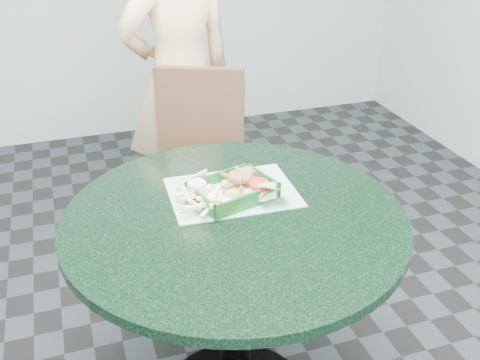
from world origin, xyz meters
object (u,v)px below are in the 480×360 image
object	(u,v)px
food_basket	(233,199)
sauce_ramekin	(198,187)
dining_chair	(207,165)
diner_person	(180,70)
crab_sandwich	(243,187)
cafe_table	(235,268)

from	to	relation	value
food_basket	sauce_ramekin	xyz separation A→B (m)	(-0.10, 0.04, 0.03)
dining_chair	diner_person	distance (m)	0.48
food_basket	crab_sandwich	xyz separation A→B (m)	(0.03, 0.00, 0.03)
diner_person	sauce_ramekin	xyz separation A→B (m)	(-0.18, -1.02, -0.04)
diner_person	crab_sandwich	distance (m)	1.06
crab_sandwich	food_basket	bearing A→B (deg)	-173.55
crab_sandwich	sauce_ramekin	distance (m)	0.14
sauce_ramekin	food_basket	bearing A→B (deg)	-24.96
diner_person	crab_sandwich	size ratio (longest dim) A/B	13.85
cafe_table	sauce_ramekin	distance (m)	0.27
dining_chair	crab_sandwich	size ratio (longest dim) A/B	7.69
food_basket	cafe_table	bearing A→B (deg)	-104.68
crab_sandwich	sauce_ramekin	size ratio (longest dim) A/B	2.19
diner_person	sauce_ramekin	world-z (taller)	diner_person
dining_chair	diner_person	xyz separation A→B (m)	(-0.02, 0.37, 0.31)
food_basket	sauce_ramekin	world-z (taller)	sauce_ramekin
diner_person	food_basket	world-z (taller)	diner_person
food_basket	dining_chair	bearing A→B (deg)	81.57
diner_person	cafe_table	bearing A→B (deg)	68.60
crab_sandwich	cafe_table	bearing A→B (deg)	-121.43
cafe_table	food_basket	size ratio (longest dim) A/B	4.26
dining_chair	food_basket	distance (m)	0.74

